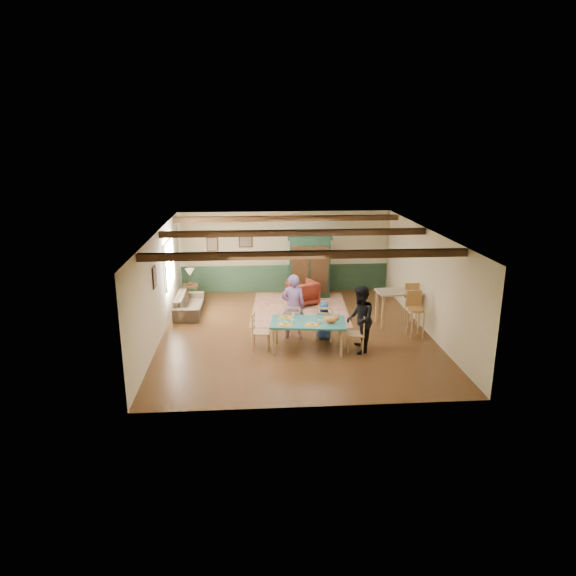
{
  "coord_description": "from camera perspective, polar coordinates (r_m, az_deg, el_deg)",
  "views": [
    {
      "loc": [
        -1.14,
        -12.77,
        4.89
      ],
      "look_at": [
        -0.17,
        0.29,
        1.15
      ],
      "focal_mm": 32.0,
      "sensor_mm": 36.0,
      "label": 1
    }
  ],
  "objects": [
    {
      "name": "place_setting_near_center",
      "position": [
        12.08,
        2.69,
        -3.9
      ],
      "size": [
        0.43,
        0.35,
        0.11
      ],
      "primitive_type": null,
      "rotation": [
        0.0,
        0.0,
        -0.13
      ],
      "color": "gold",
      "rests_on": "dining_table"
    },
    {
      "name": "place_setting_far_right",
      "position": [
        12.55,
        4.75,
        -3.17
      ],
      "size": [
        0.43,
        0.35,
        0.11
      ],
      "primitive_type": null,
      "rotation": [
        0.0,
        0.0,
        -0.13
      ],
      "color": "gold",
      "rests_on": "dining_table"
    },
    {
      "name": "picture_left_wall",
      "position": [
        12.79,
        -14.59,
        1.19
      ],
      "size": [
        0.04,
        0.42,
        0.52
      ],
      "primitive_type": null,
      "color": "#7D715B",
      "rests_on": "wall_left"
    },
    {
      "name": "dining_chair_end_left",
      "position": [
        12.5,
        -3.0,
        -4.81
      ],
      "size": [
        0.49,
        0.47,
        0.94
      ],
      "primitive_type": null,
      "rotation": [
        0.0,
        0.0,
        1.44
      ],
      "color": "tan",
      "rests_on": "floor"
    },
    {
      "name": "ceiling",
      "position": [
        13.01,
        0.86,
        6.24
      ],
      "size": [
        7.0,
        8.0,
        0.02
      ],
      "primitive_type": "cube",
      "color": "white",
      "rests_on": "wall_back"
    },
    {
      "name": "ceiling_beam_back",
      "position": [
        15.98,
        -0.09,
        7.73
      ],
      "size": [
        6.95,
        0.16,
        0.16
      ],
      "primitive_type": "cube",
      "color": "black",
      "rests_on": "ceiling"
    },
    {
      "name": "person_man",
      "position": [
        13.06,
        0.58,
        -2.09
      ],
      "size": [
        0.67,
        0.49,
        1.7
      ],
      "primitive_type": "imported",
      "rotation": [
        0.0,
        0.0,
        3.01
      ],
      "color": "#825DA0",
      "rests_on": "floor"
    },
    {
      "name": "sofa",
      "position": [
        15.46,
        -10.93,
        -1.73
      ],
      "size": [
        0.75,
        1.91,
        0.56
      ],
      "primitive_type": "imported",
      "rotation": [
        0.0,
        0.0,
        1.57
      ],
      "color": "#413628",
      "rests_on": "floor"
    },
    {
      "name": "bar_stool_left",
      "position": [
        13.64,
        14.01,
        -2.91
      ],
      "size": [
        0.47,
        0.51,
        1.2
      ],
      "primitive_type": null,
      "rotation": [
        0.0,
        0.0,
        0.11
      ],
      "color": "#B28045",
      "rests_on": "floor"
    },
    {
      "name": "bar_stool_right",
      "position": [
        14.4,
        13.7,
        -1.92
      ],
      "size": [
        0.44,
        0.48,
        1.18
      ],
      "primitive_type": null,
      "rotation": [
        0.0,
        0.0,
        -0.05
      ],
      "color": "#B28045",
      "rests_on": "floor"
    },
    {
      "name": "dining_chair_end_right",
      "position": [
        12.46,
        7.48,
        -4.99
      ],
      "size": [
        0.49,
        0.47,
        0.94
      ],
      "primitive_type": null,
      "rotation": [
        0.0,
        0.0,
        -1.7
      ],
      "color": "tan",
      "rests_on": "floor"
    },
    {
      "name": "dining_chair_far_right",
      "position": [
        13.09,
        4.03,
        -3.84
      ],
      "size": [
        0.47,
        0.49,
        0.94
      ],
      "primitive_type": null,
      "rotation": [
        0.0,
        0.0,
        3.01
      ],
      "color": "tan",
      "rests_on": "floor"
    },
    {
      "name": "wall_right",
      "position": [
        14.05,
        15.21,
        0.76
      ],
      "size": [
        0.02,
        8.0,
        2.7
      ],
      "primitive_type": "cube",
      "color": "beige",
      "rests_on": "floor"
    },
    {
      "name": "floor",
      "position": [
        13.73,
        0.82,
        -4.94
      ],
      "size": [
        8.0,
        8.0,
        0.0
      ],
      "primitive_type": "plane",
      "color": "#492914",
      "rests_on": "ground"
    },
    {
      "name": "person_woman",
      "position": [
        12.35,
        8.0,
        -3.5
      ],
      "size": [
        0.72,
        0.87,
        1.63
      ],
      "primitive_type": "imported",
      "rotation": [
        0.0,
        0.0,
        -1.7
      ],
      "color": "black",
      "rests_on": "floor"
    },
    {
      "name": "place_setting_near_left",
      "position": [
        12.1,
        -0.35,
        -3.85
      ],
      "size": [
        0.43,
        0.35,
        0.11
      ],
      "primitive_type": null,
      "rotation": [
        0.0,
        0.0,
        -0.13
      ],
      "color": "gold",
      "rests_on": "dining_table"
    },
    {
      "name": "wainscot_back",
      "position": [
        17.37,
        -0.32,
        1.12
      ],
      "size": [
        6.95,
        0.03,
        0.9
      ],
      "primitive_type": "cube",
      "color": "#203B28",
      "rests_on": "floor"
    },
    {
      "name": "wall_back",
      "position": [
        17.18,
        -0.33,
        4.04
      ],
      "size": [
        7.0,
        0.02,
        2.7
      ],
      "primitive_type": "cube",
      "color": "beige",
      "rests_on": "floor"
    },
    {
      "name": "armchair",
      "position": [
        15.95,
        1.65,
        -0.53
      ],
      "size": [
        1.07,
        1.08,
        0.74
      ],
      "primitive_type": "imported",
      "rotation": [
        0.0,
        0.0,
        -2.69
      ],
      "color": "#511510",
      "rests_on": "floor"
    },
    {
      "name": "picture_back_b",
      "position": [
        17.1,
        -8.41,
        4.84
      ],
      "size": [
        0.38,
        0.04,
        0.48
      ],
      "primitive_type": null,
      "color": "#7D715B",
      "rests_on": "wall_back"
    },
    {
      "name": "window_left",
      "position": [
        15.04,
        -13.05,
        2.68
      ],
      "size": [
        0.06,
        1.6,
        1.3
      ],
      "primitive_type": null,
      "color": "white",
      "rests_on": "wall_left"
    },
    {
      "name": "dining_table",
      "position": [
        12.46,
        2.23,
        -5.35
      ],
      "size": [
        1.89,
        1.21,
        0.74
      ],
      "primitive_type": null,
      "rotation": [
        0.0,
        0.0,
        -0.13
      ],
      "color": "#216A65",
      "rests_on": "floor"
    },
    {
      "name": "dining_chair_far_left",
      "position": [
        13.11,
        0.56,
        -3.79
      ],
      "size": [
        0.47,
        0.49,
        0.94
      ],
      "primitive_type": null,
      "rotation": [
        0.0,
        0.0,
        3.01
      ],
      "color": "tan",
      "rests_on": "floor"
    },
    {
      "name": "armoire",
      "position": [
        16.62,
        2.41,
        2.38
      ],
      "size": [
        1.45,
        0.65,
        2.0
      ],
      "primitive_type": "cube",
      "rotation": [
        0.0,
        0.0,
        -0.06
      ],
      "color": "black",
      "rests_on": "floor"
    },
    {
      "name": "cat",
      "position": [
        12.21,
        4.79,
        -3.55
      ],
      "size": [
        0.37,
        0.18,
        0.18
      ],
      "primitive_type": null,
      "rotation": [
        0.0,
        0.0,
        -0.13
      ],
      "color": "orange",
      "rests_on": "dining_table"
    },
    {
      "name": "wall_left",
      "position": [
        13.47,
        -14.17,
        0.19
      ],
      "size": [
        0.02,
        8.0,
        2.7
      ],
      "primitive_type": "cube",
      "color": "beige",
      "rests_on": "floor"
    },
    {
      "name": "table_lamp",
      "position": [
        16.36,
        -10.83,
        1.23
      ],
      "size": [
        0.29,
        0.29,
        0.51
      ],
      "primitive_type": null,
      "rotation": [
        0.0,
        0.0,
        -0.02
      ],
      "color": "tan",
      "rests_on": "end_table"
    },
    {
      "name": "picture_back_a",
      "position": [
        17.03,
        -4.72,
        5.42
      ],
      "size": [
        0.45,
        0.04,
        0.55
      ],
      "primitive_type": null,
      "color": "#7D715B",
      "rests_on": "wall_back"
    },
    {
      "name": "ceiling_beam_front",
      "position": [
        10.78,
        1.94,
        3.71
      ],
      "size": [
        6.95,
        0.16,
        0.16
      ],
      "primitive_type": "cube",
      "color": "black",
      "rests_on": "ceiling"
    },
    {
      "name": "area_rug",
      "position": [
        15.61,
        1.31,
        -2.3
      ],
      "size": [
        3.1,
        3.59,
        0.01
      ],
      "primitive_type": "cube",
      "rotation": [
        0.0,
        0.0,
        -0.08
      ],
      "color": "beige",
      "rests_on": "floor"
    },
    {
      "name": "end_table",
      "position": [
        16.5,
        -10.74,
        -0.58
      ],
      "size": [
        0.5,
        0.5,
        0.56
      ],
      "primitive_type": null,
      "rotation": [
        0.0,
        0.0,
        0.1
      ],
      "color": "black",
      "rests_on": "floor"
    },
    {
      "name": "counter_table",
      "position": [
        14.41,
        12.1,
        -2.2
      ],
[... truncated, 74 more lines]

